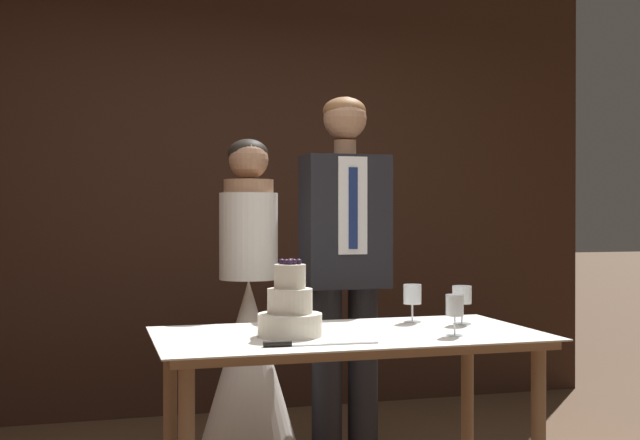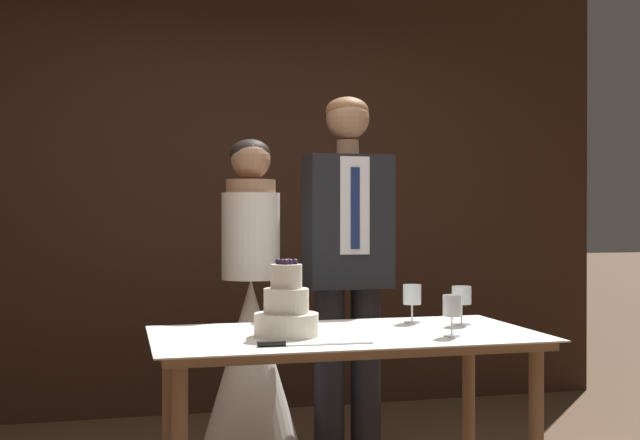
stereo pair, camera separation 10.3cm
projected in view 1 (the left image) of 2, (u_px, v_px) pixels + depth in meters
wall_back at (227, 190)px, 5.05m from camera, size 4.96×0.12×2.77m
cake_table at (348, 355)px, 3.13m from camera, size 1.50×0.78×0.77m
tiered_cake at (290, 310)px, 3.04m from camera, size 0.25×0.25×0.29m
cake_knife at (299, 344)px, 2.81m from camera, size 0.42×0.04×0.02m
wine_glass_near at (462, 297)px, 3.37m from camera, size 0.08×0.08×0.16m
wine_glass_middle at (455, 308)px, 3.05m from camera, size 0.07×0.07×0.16m
wine_glass_far at (412, 296)px, 3.43m from camera, size 0.08×0.08×0.16m
bride at (249, 351)px, 3.84m from camera, size 0.54×0.54×1.60m
groom at (345, 256)px, 3.96m from camera, size 0.42×0.25×1.82m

